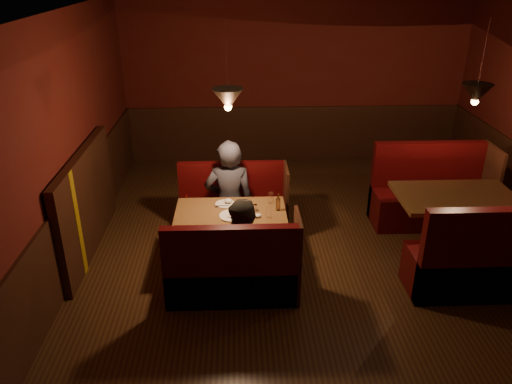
{
  "coord_description": "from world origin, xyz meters",
  "views": [
    {
      "loc": [
        -1.04,
        -5.24,
        3.39
      ],
      "look_at": [
        -0.83,
        -0.01,
        0.95
      ],
      "focal_mm": 35.0,
      "sensor_mm": 36.0,
      "label": 1
    }
  ],
  "objects_px": {
    "second_bench_near": "(485,266)",
    "second_bench_far": "(429,198)",
    "diner_b": "(245,233)",
    "main_bench_far": "(234,212)",
    "main_table": "(232,224)",
    "main_bench_near": "(234,275)",
    "second_table": "(454,210)",
    "diner_a": "(229,179)"
  },
  "relations": [
    {
      "from": "main_table",
      "to": "diner_b",
      "type": "height_order",
      "value": "diner_b"
    },
    {
      "from": "second_bench_far",
      "to": "diner_a",
      "type": "distance_m",
      "value": 2.87
    },
    {
      "from": "main_bench_far",
      "to": "main_bench_near",
      "type": "bearing_deg",
      "value": -90.0
    },
    {
      "from": "second_bench_far",
      "to": "main_table",
      "type": "bearing_deg",
      "value": -160.59
    },
    {
      "from": "main_bench_far",
      "to": "main_bench_near",
      "type": "height_order",
      "value": "same"
    },
    {
      "from": "second_table",
      "to": "second_bench_far",
      "type": "height_order",
      "value": "second_bench_far"
    },
    {
      "from": "main_table",
      "to": "main_bench_far",
      "type": "height_order",
      "value": "main_bench_far"
    },
    {
      "from": "main_bench_near",
      "to": "diner_b",
      "type": "xyz_separation_m",
      "value": [
        0.13,
        0.18,
        0.41
      ]
    },
    {
      "from": "second_table",
      "to": "second_bench_far",
      "type": "relative_size",
      "value": 0.9
    },
    {
      "from": "second_table",
      "to": "main_table",
      "type": "bearing_deg",
      "value": -177.54
    },
    {
      "from": "second_table",
      "to": "second_bench_far",
      "type": "distance_m",
      "value": 0.89
    },
    {
      "from": "diner_b",
      "to": "main_bench_near",
      "type": "bearing_deg",
      "value": -108.39
    },
    {
      "from": "second_table",
      "to": "diner_b",
      "type": "xyz_separation_m",
      "value": [
        -2.58,
        -0.68,
        0.12
      ]
    },
    {
      "from": "second_table",
      "to": "second_bench_far",
      "type": "bearing_deg",
      "value": 87.8
    },
    {
      "from": "diner_b",
      "to": "diner_a",
      "type": "bearing_deg",
      "value": 117.04
    },
    {
      "from": "main_bench_far",
      "to": "second_bench_near",
      "type": "height_order",
      "value": "second_bench_near"
    },
    {
      "from": "second_bench_far",
      "to": "diner_b",
      "type": "relative_size",
      "value": 1.1
    },
    {
      "from": "main_table",
      "to": "second_bench_near",
      "type": "bearing_deg",
      "value": -14.97
    },
    {
      "from": "second_bench_near",
      "to": "main_table",
      "type": "bearing_deg",
      "value": 165.03
    },
    {
      "from": "second_bench_near",
      "to": "diner_b",
      "type": "height_order",
      "value": "diner_b"
    },
    {
      "from": "main_bench_near",
      "to": "diner_b",
      "type": "distance_m",
      "value": 0.47
    },
    {
      "from": "second_bench_far",
      "to": "diner_b",
      "type": "distance_m",
      "value": 3.05
    },
    {
      "from": "second_table",
      "to": "diner_b",
      "type": "height_order",
      "value": "diner_b"
    },
    {
      "from": "second_bench_near",
      "to": "diner_a",
      "type": "xyz_separation_m",
      "value": [
        -2.8,
        1.3,
        0.51
      ]
    },
    {
      "from": "main_bench_far",
      "to": "main_bench_near",
      "type": "relative_size",
      "value": 1.0
    },
    {
      "from": "second_bench_far",
      "to": "second_bench_near",
      "type": "height_order",
      "value": "same"
    },
    {
      "from": "main_table",
      "to": "second_bench_near",
      "type": "height_order",
      "value": "second_bench_near"
    },
    {
      "from": "second_table",
      "to": "second_bench_near",
      "type": "height_order",
      "value": "second_bench_near"
    },
    {
      "from": "main_bench_near",
      "to": "second_bench_far",
      "type": "height_order",
      "value": "second_bench_far"
    },
    {
      "from": "main_table",
      "to": "second_bench_far",
      "type": "distance_m",
      "value": 2.93
    },
    {
      "from": "main_bench_far",
      "to": "second_table",
      "type": "height_order",
      "value": "main_bench_far"
    },
    {
      "from": "main_table",
      "to": "second_table",
      "type": "bearing_deg",
      "value": 2.46
    },
    {
      "from": "main_bench_far",
      "to": "diner_b",
      "type": "distance_m",
      "value": 1.37
    },
    {
      "from": "second_bench_near",
      "to": "diner_b",
      "type": "xyz_separation_m",
      "value": [
        -2.62,
        0.18,
        0.36
      ]
    },
    {
      "from": "main_bench_near",
      "to": "diner_a",
      "type": "bearing_deg",
      "value": 92.2
    },
    {
      "from": "diner_a",
      "to": "second_bench_far",
      "type": "bearing_deg",
      "value": -173.09
    },
    {
      "from": "second_bench_near",
      "to": "diner_b",
      "type": "bearing_deg",
      "value": 176.08
    },
    {
      "from": "main_bench_far",
      "to": "second_bench_far",
      "type": "relative_size",
      "value": 0.91
    },
    {
      "from": "second_bench_near",
      "to": "second_bench_far",
      "type": "bearing_deg",
      "value": 90.0
    },
    {
      "from": "diner_b",
      "to": "main_table",
      "type": "bearing_deg",
      "value": 122.56
    },
    {
      "from": "diner_b",
      "to": "second_bench_near",
      "type": "bearing_deg",
      "value": 13.83
    },
    {
      "from": "second_bench_near",
      "to": "diner_b",
      "type": "relative_size",
      "value": 1.1
    }
  ]
}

